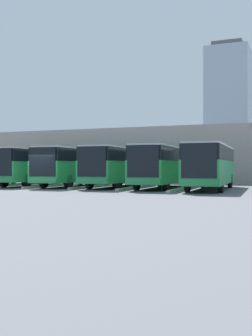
% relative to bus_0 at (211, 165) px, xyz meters
% --- Properties ---
extents(ground_plane, '(600.00, 600.00, 0.00)m').
position_rel_bus_0_xyz_m(ground_plane, '(11.48, 4.79, -1.77)').
color(ground_plane, '#5B5B60').
extents(bus_0, '(3.06, 10.92, 3.16)m').
position_rel_bus_0_xyz_m(bus_0, '(0.00, 0.00, 0.00)').
color(bus_0, '#238447').
rests_on(bus_0, ground_plane).
extents(curb_divider_0, '(0.64, 6.64, 0.15)m').
position_rel_bus_0_xyz_m(curb_divider_0, '(1.91, 1.59, -1.69)').
color(curb_divider_0, '#B2B2AD').
rests_on(curb_divider_0, ground_plane).
extents(bus_1, '(3.06, 10.92, 3.16)m').
position_rel_bus_0_xyz_m(bus_1, '(3.83, -0.83, 0.00)').
color(bus_1, '#238447').
rests_on(bus_1, ground_plane).
extents(curb_divider_1, '(0.64, 6.64, 0.15)m').
position_rel_bus_0_xyz_m(curb_divider_1, '(5.74, 0.77, -1.69)').
color(curb_divider_1, '#B2B2AD').
rests_on(curb_divider_1, ground_plane).
extents(bus_2, '(3.06, 10.92, 3.16)m').
position_rel_bus_0_xyz_m(bus_2, '(7.65, -1.09, 0.00)').
color(bus_2, '#238447').
rests_on(bus_2, ground_plane).
extents(curb_divider_2, '(0.64, 6.64, 0.15)m').
position_rel_bus_0_xyz_m(curb_divider_2, '(9.56, 0.50, -1.69)').
color(curb_divider_2, '#B2B2AD').
rests_on(curb_divider_2, ground_plane).
extents(bus_3, '(3.06, 10.92, 3.16)m').
position_rel_bus_0_xyz_m(bus_3, '(11.48, -0.86, 0.00)').
color(bus_3, '#238447').
rests_on(bus_3, ground_plane).
extents(curb_divider_3, '(0.64, 6.64, 0.15)m').
position_rel_bus_0_xyz_m(curb_divider_3, '(13.39, 0.73, -1.69)').
color(curb_divider_3, '#B2B2AD').
rests_on(curb_divider_3, ground_plane).
extents(bus_4, '(3.06, 10.92, 3.16)m').
position_rel_bus_0_xyz_m(bus_4, '(15.30, -0.93, 0.00)').
color(bus_4, '#238447').
rests_on(bus_4, ground_plane).
extents(curb_divider_4, '(0.64, 6.64, 0.15)m').
position_rel_bus_0_xyz_m(curb_divider_4, '(17.22, 0.67, -1.69)').
color(curb_divider_4, '#B2B2AD').
rests_on(curb_divider_4, ground_plane).
extents(bus_5, '(3.06, 10.92, 3.16)m').
position_rel_bus_0_xyz_m(bus_5, '(19.13, -1.08, 0.00)').
color(bus_5, '#238447').
rests_on(bus_5, ground_plane).
extents(station_building, '(32.25, 16.88, 5.75)m').
position_rel_bus_0_xyz_m(station_building, '(11.48, -17.40, 1.13)').
color(station_building, gray).
rests_on(station_building, ground_plane).
extents(office_tower, '(18.74, 18.74, 57.06)m').
position_rel_bus_0_xyz_m(office_tower, '(23.07, -161.76, 26.16)').
color(office_tower, '#93A8B7').
rests_on(office_tower, ground_plane).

